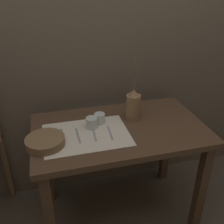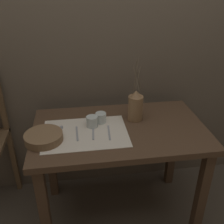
% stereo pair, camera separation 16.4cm
% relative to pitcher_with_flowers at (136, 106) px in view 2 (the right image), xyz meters
% --- Properties ---
extents(ground_plane, '(12.00, 12.00, 0.00)m').
position_rel_pitcher_with_flowers_xyz_m(ground_plane, '(-0.12, -0.10, -0.87)').
color(ground_plane, brown).
extents(stone_wall_back, '(7.00, 0.06, 2.40)m').
position_rel_pitcher_with_flowers_xyz_m(stone_wall_back, '(-0.12, 0.35, 0.33)').
color(stone_wall_back, brown).
rests_on(stone_wall_back, ground_plane).
extents(wooden_table, '(1.12, 0.67, 0.77)m').
position_rel_pitcher_with_flowers_xyz_m(wooden_table, '(-0.12, -0.10, -0.22)').
color(wooden_table, '#4C3523').
rests_on(wooden_table, ground_plane).
extents(linen_cloth, '(0.53, 0.38, 0.00)m').
position_rel_pitcher_with_flowers_xyz_m(linen_cloth, '(-0.35, -0.13, -0.10)').
color(linen_cloth, beige).
rests_on(linen_cloth, wooden_table).
extents(pitcher_with_flowers, '(0.10, 0.10, 0.43)m').
position_rel_pitcher_with_flowers_xyz_m(pitcher_with_flowers, '(0.00, 0.00, 0.00)').
color(pitcher_with_flowers, olive).
rests_on(pitcher_with_flowers, wooden_table).
extents(wooden_bowl, '(0.23, 0.23, 0.05)m').
position_rel_pitcher_with_flowers_xyz_m(wooden_bowl, '(-0.60, -0.18, -0.08)').
color(wooden_bowl, brown).
rests_on(wooden_bowl, wooden_table).
extents(glass_tumbler_near, '(0.08, 0.08, 0.07)m').
position_rel_pitcher_with_flowers_xyz_m(glass_tumbler_near, '(-0.30, -0.05, -0.06)').
color(glass_tumbler_near, silver).
rests_on(glass_tumbler_near, wooden_table).
extents(glass_tumbler_far, '(0.07, 0.07, 0.07)m').
position_rel_pitcher_with_flowers_xyz_m(glass_tumbler_far, '(-0.24, -0.01, -0.06)').
color(glass_tumbler_far, silver).
rests_on(glass_tumbler_far, wooden_table).
extents(spoon_inner, '(0.02, 0.18, 0.02)m').
position_rel_pitcher_with_flowers_xyz_m(spoon_inner, '(-0.50, -0.08, -0.09)').
color(spoon_inner, '#939399').
rests_on(spoon_inner, wooden_table).
extents(fork_outer, '(0.02, 0.17, 0.00)m').
position_rel_pitcher_with_flowers_xyz_m(fork_outer, '(-0.40, -0.13, -0.10)').
color(fork_outer, '#939399').
rests_on(fork_outer, wooden_table).
extents(spoon_outer, '(0.03, 0.18, 0.02)m').
position_rel_pitcher_with_flowers_xyz_m(spoon_outer, '(-0.30, -0.08, -0.09)').
color(spoon_outer, '#939399').
rests_on(spoon_outer, wooden_table).
extents(fork_inner, '(0.02, 0.17, 0.00)m').
position_rel_pitcher_with_flowers_xyz_m(fork_inner, '(-0.20, -0.15, -0.10)').
color(fork_inner, '#939399').
rests_on(fork_inner, wooden_table).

